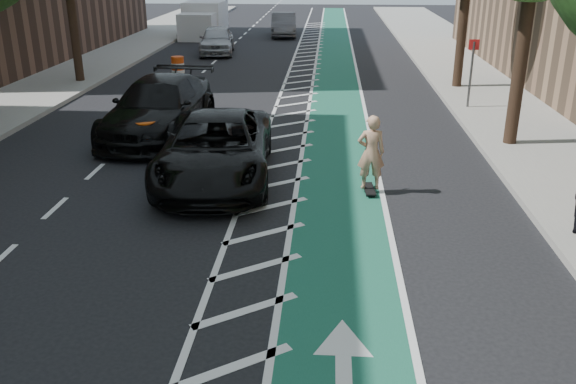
# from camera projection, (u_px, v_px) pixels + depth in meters

# --- Properties ---
(ground) EXTENTS (120.00, 120.00, 0.00)m
(ground) POSITION_uv_depth(u_px,v_px,m) (173.00, 265.00, 10.87)
(ground) COLOR black
(ground) RESTS_ON ground
(bike_lane) EXTENTS (2.00, 90.00, 0.01)m
(bike_lane) POSITION_uv_depth(u_px,v_px,m) (337.00, 123.00, 19.97)
(bike_lane) COLOR #164F3D
(bike_lane) RESTS_ON ground
(buffer_strip) EXTENTS (1.40, 90.00, 0.01)m
(buffer_strip) POSITION_uv_depth(u_px,v_px,m) (291.00, 122.00, 20.07)
(buffer_strip) COLOR silver
(buffer_strip) RESTS_ON ground
(sidewalk_right) EXTENTS (5.00, 90.00, 0.15)m
(sidewalk_right) POSITION_uv_depth(u_px,v_px,m) (540.00, 124.00, 19.53)
(sidewalk_right) COLOR gray
(sidewalk_right) RESTS_ON ground
(curb_right) EXTENTS (0.12, 90.00, 0.16)m
(curb_right) POSITION_uv_depth(u_px,v_px,m) (463.00, 123.00, 19.69)
(curb_right) COLOR gray
(curb_right) RESTS_ON ground
(curb_left) EXTENTS (0.12, 90.00, 0.16)m
(curb_left) POSITION_uv_depth(u_px,v_px,m) (39.00, 116.00, 20.58)
(curb_left) COLOR gray
(curb_left) RESTS_ON ground
(sign_post) EXTENTS (0.35, 0.08, 2.47)m
(sign_post) POSITION_uv_depth(u_px,v_px,m) (471.00, 73.00, 21.04)
(sign_post) COLOR #4C4C4C
(sign_post) RESTS_ON ground
(skateboard) EXTENTS (0.29, 0.84, 0.11)m
(skateboard) POSITION_uv_depth(u_px,v_px,m) (369.00, 189.00, 14.15)
(skateboard) COLOR black
(skateboard) RESTS_ON ground
(skateboarder) EXTENTS (0.66, 0.46, 1.74)m
(skateboarder) POSITION_uv_depth(u_px,v_px,m) (371.00, 152.00, 13.82)
(skateboarder) COLOR tan
(skateboarder) RESTS_ON skateboard
(suv_near) EXTENTS (3.02, 5.83, 1.57)m
(suv_near) POSITION_uv_depth(u_px,v_px,m) (216.00, 148.00, 14.76)
(suv_near) COLOR black
(suv_near) RESTS_ON ground
(suv_far) EXTENTS (2.74, 6.01, 1.70)m
(suv_far) POSITION_uv_depth(u_px,v_px,m) (159.00, 108.00, 18.37)
(suv_far) COLOR black
(suv_far) RESTS_ON ground
(car_silver) EXTENTS (2.27, 4.62, 1.51)m
(car_silver) POSITION_uv_depth(u_px,v_px,m) (217.00, 40.00, 33.52)
(car_silver) COLOR #A6A6AC
(car_silver) RESTS_ON ground
(car_grey) EXTENTS (1.95, 4.69, 1.51)m
(car_grey) POSITION_uv_depth(u_px,v_px,m) (284.00, 25.00, 40.67)
(car_grey) COLOR #56565B
(car_grey) RESTS_ON ground
(box_truck) EXTENTS (2.50, 5.36, 2.22)m
(box_truck) POSITION_uv_depth(u_px,v_px,m) (204.00, 21.00, 40.34)
(box_truck) COLOR silver
(box_truck) RESTS_ON ground
(barrel_a) EXTENTS (0.73, 0.73, 0.99)m
(barrel_a) POSITION_uv_depth(u_px,v_px,m) (147.00, 140.00, 16.53)
(barrel_a) COLOR #E5500C
(barrel_a) RESTS_ON ground
(barrel_b) EXTENTS (0.71, 0.71, 0.97)m
(barrel_b) POSITION_uv_depth(u_px,v_px,m) (146.00, 100.00, 21.05)
(barrel_b) COLOR #F45B0C
(barrel_b) RESTS_ON ground
(barrel_c) EXTENTS (0.71, 0.71, 0.96)m
(barrel_c) POSITION_uv_depth(u_px,v_px,m) (178.00, 68.00, 26.97)
(barrel_c) COLOR #DC400B
(barrel_c) RESTS_ON ground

